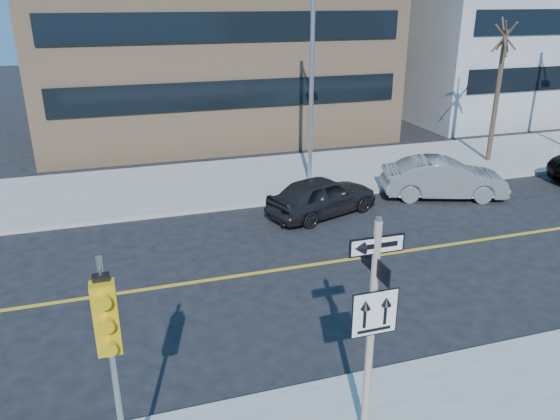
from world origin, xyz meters
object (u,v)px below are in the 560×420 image
object	(u,v)px
traffic_signal	(109,337)
parked_car_b	(444,178)
streetlight_a	(314,67)
parked_car_a	(322,196)
sign_pole	(372,320)
street_tree_west	(505,40)

from	to	relation	value
traffic_signal	parked_car_b	distance (m)	16.37
streetlight_a	parked_car_a	bearing A→B (deg)	-104.10
traffic_signal	parked_car_b	size ratio (longest dim) A/B	0.86
sign_pole	street_tree_west	size ratio (longest dim) A/B	0.64
parked_car_b	streetlight_a	xyz separation A→B (m)	(-4.32, 2.88, 3.99)
sign_pole	streetlight_a	world-z (taller)	streetlight_a
traffic_signal	parked_car_a	xyz separation A→B (m)	(7.21, 10.26, -2.32)
traffic_signal	street_tree_west	world-z (taller)	street_tree_west
parked_car_b	streetlight_a	size ratio (longest dim) A/B	0.58
streetlight_a	street_tree_west	world-z (taller)	streetlight_a
parked_car_a	parked_car_b	bearing A→B (deg)	-105.56
parked_car_a	streetlight_a	size ratio (longest dim) A/B	0.52
traffic_signal	parked_car_b	bearing A→B (deg)	40.54
streetlight_a	sign_pole	bearing A→B (deg)	-106.77
street_tree_west	traffic_signal	bearing A→B (deg)	-140.61
traffic_signal	street_tree_west	size ratio (longest dim) A/B	0.63
parked_car_a	traffic_signal	bearing A→B (deg)	126.23
streetlight_a	traffic_signal	bearing A→B (deg)	-120.80
traffic_signal	parked_car_a	bearing A→B (deg)	54.91
street_tree_west	parked_car_b	bearing A→B (deg)	-143.81
traffic_signal	street_tree_west	bearing A→B (deg)	39.39
parked_car_b	sign_pole	bearing A→B (deg)	160.05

